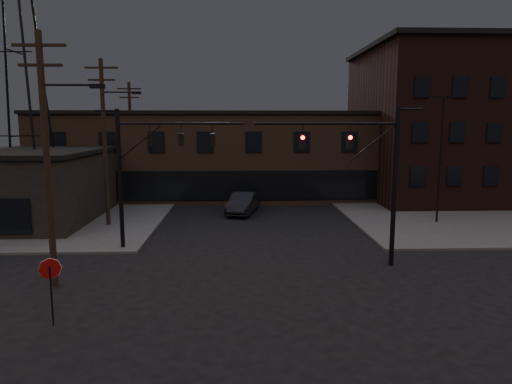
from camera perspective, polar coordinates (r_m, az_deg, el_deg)
ground at (r=19.25m, az=1.85°, el=-13.42°), size 140.00×140.00×0.00m
sidewalk_ne at (r=46.65m, az=27.84°, el=-1.21°), size 30.00×30.00×0.15m
sidewalk_nw at (r=45.45m, az=-29.24°, el=-1.55°), size 30.00×30.00×0.15m
building_row at (r=45.93m, az=-0.53°, el=4.58°), size 40.00×12.00×8.00m
building_right at (r=49.59m, az=26.10°, el=7.48°), size 22.00×16.00×14.00m
traffic_signal_near at (r=23.37m, az=14.37°, el=2.73°), size 7.12×0.24×8.00m
traffic_signal_far at (r=26.46m, az=-14.03°, el=3.57°), size 7.12×0.24×8.00m
stop_sign at (r=18.01m, az=-24.33°, el=-9.53°), size 0.72×0.33×2.48m
utility_pole_near at (r=21.47m, az=-24.56°, el=4.23°), size 3.70×0.28×11.00m
utility_pole_mid at (r=33.12m, az=-18.31°, el=6.28°), size 3.70×0.28×11.50m
utility_pole_far at (r=45.01m, az=-15.35°, el=6.47°), size 2.20×0.28×11.00m
transmission_tower at (r=39.88m, az=-27.97°, el=15.24°), size 7.00×7.00×25.00m
lot_light_a at (r=34.89m, az=22.11°, el=5.17°), size 1.50×0.28×9.14m
lot_light_b at (r=42.04m, az=26.83°, el=5.35°), size 1.50×0.28×9.14m
parked_car_lot_a at (r=42.43m, az=25.45°, el=-0.89°), size 4.31×2.62×1.37m
parked_car_lot_b at (r=44.64m, az=17.32°, el=-0.01°), size 4.87×2.22×1.38m
car_crossing at (r=36.72m, az=-1.61°, el=-1.39°), size 2.98×5.43×1.70m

